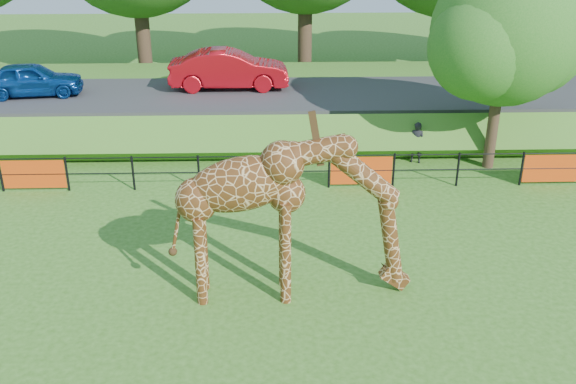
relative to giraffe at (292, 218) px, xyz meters
name	(u,v)px	position (x,y,z in m)	size (l,w,h in m)	color
ground	(263,350)	(-0.65, -2.05, -1.88)	(90.00, 90.00, 0.00)	#346419
giraffe	(292,218)	(0.00, 0.00, 0.00)	(5.25, 0.97, 3.75)	#502B10
perimeter_fence	(264,172)	(-0.65, 5.95, -1.33)	(28.07, 0.10, 1.10)	black
embankment	(265,102)	(-0.65, 13.45, -1.23)	(40.00, 9.00, 1.30)	#346419
road	(264,94)	(-0.65, 11.95, -0.52)	(40.00, 5.00, 0.12)	#313134
car_blue	(32,79)	(-9.43, 11.83, 0.18)	(1.50, 3.72, 1.27)	#13499E
car_red	(229,69)	(-2.02, 12.68, 0.31)	(1.61, 4.63, 1.53)	red
visitor	(416,142)	(4.50, 8.03, -1.16)	(0.52, 0.34, 1.43)	black
tree_east	(507,38)	(6.95, 7.58, 2.40)	(5.40, 4.71, 6.76)	#312516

